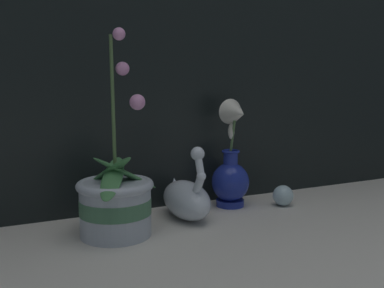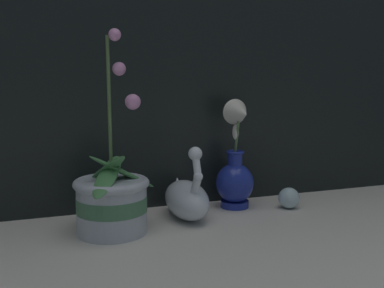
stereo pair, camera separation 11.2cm
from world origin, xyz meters
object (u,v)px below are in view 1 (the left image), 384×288
at_px(orchid_potted_plant, 116,201).
at_px(glass_sphere, 283,195).
at_px(blue_vase, 232,169).
at_px(swan_figurine, 186,198).

distance_m(orchid_potted_plant, glass_sphere, 0.50).
bearing_deg(glass_sphere, orchid_potted_plant, -175.69).
distance_m(orchid_potted_plant, blue_vase, 0.37).
bearing_deg(blue_vase, glass_sphere, -22.21).
height_order(blue_vase, glass_sphere, blue_vase).
bearing_deg(blue_vase, orchid_potted_plant, -165.40).
height_order(orchid_potted_plant, blue_vase, orchid_potted_plant).
bearing_deg(blue_vase, swan_figurine, -164.58).
distance_m(swan_figurine, blue_vase, 0.17).
relative_size(orchid_potted_plant, glass_sphere, 7.93).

